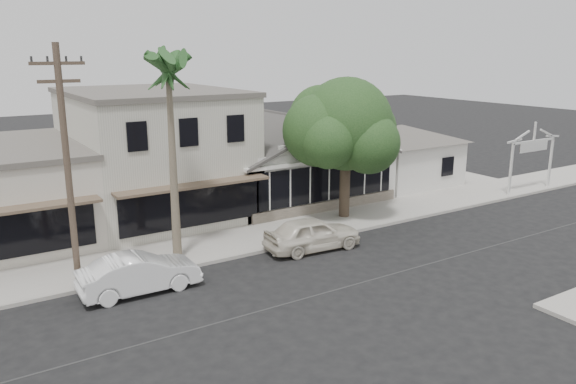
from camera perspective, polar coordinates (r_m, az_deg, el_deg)
ground at (r=21.94m, az=6.75°, el=-9.35°), size 140.00×140.00×0.00m
sidewalk_north at (r=24.33m, az=-18.94°, el=-7.44°), size 90.00×3.50×0.15m
corner_shop at (r=33.73m, az=0.08°, el=3.74°), size 10.40×8.60×5.10m
side_cottage at (r=38.21m, az=11.30°, el=3.00°), size 6.00×6.00×3.00m
arch_sign at (r=37.97m, az=23.68°, el=4.55°), size 4.12×0.12×3.95m
row_building_near at (r=31.09m, az=-13.51°, el=3.64°), size 8.00×10.00×6.50m
utility_pole at (r=21.39m, az=-21.52°, el=2.59°), size 1.80×0.24×9.00m
car_0 at (r=25.23m, az=2.50°, el=-4.24°), size 4.57×2.14×1.51m
car_1 at (r=21.63m, az=-14.86°, el=-8.00°), size 4.44×1.62×1.45m
shade_tree at (r=29.29m, az=5.57°, el=6.63°), size 6.73×6.08×7.46m
palm_east at (r=23.01m, az=-12.08°, el=11.95°), size 3.51×3.51×9.24m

